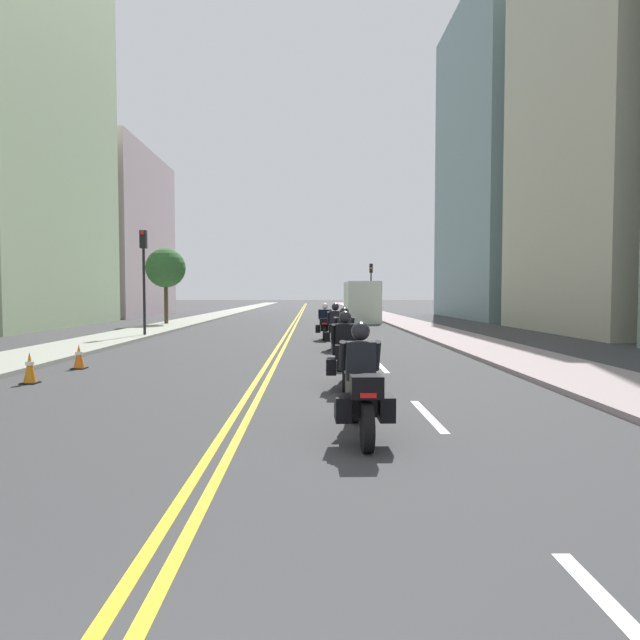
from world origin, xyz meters
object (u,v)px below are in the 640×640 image
at_px(traffic_light_near, 144,264).
at_px(traffic_light_far, 371,280).
at_px(street_tree_0, 166,268).
at_px(motorcycle_3, 335,331).
at_px(traffic_cone_1, 79,357).
at_px(motorcycle_1, 345,357).
at_px(motorcycle_2, 345,342).
at_px(motorcycle_0, 361,391).
at_px(parked_truck, 361,304).
at_px(motorcycle_4, 325,325).
at_px(traffic_cone_0, 30,368).

xyz_separation_m(traffic_light_near, traffic_light_far, (12.84, 24.28, -0.12)).
height_order(traffic_light_near, street_tree_0, traffic_light_near).
height_order(motorcycle_3, traffic_cone_1, motorcycle_3).
relative_size(motorcycle_1, motorcycle_2, 0.96).
distance_m(motorcycle_0, traffic_light_far, 42.34).
bearing_deg(motorcycle_1, motorcycle_2, 89.90).
relative_size(motorcycle_1, parked_truck, 0.33).
relative_size(motorcycle_3, traffic_light_far, 0.45).
height_order(motorcycle_0, motorcycle_3, motorcycle_3).
xyz_separation_m(motorcycle_4, traffic_cone_0, (-6.74, -11.59, -0.29)).
bearing_deg(traffic_cone_1, traffic_light_near, 97.77).
height_order(motorcycle_0, traffic_cone_1, motorcycle_0).
bearing_deg(motorcycle_1, traffic_light_near, 124.19).
height_order(motorcycle_1, parked_truck, parked_truck).
bearing_deg(motorcycle_4, parked_truck, 82.36).
distance_m(motorcycle_0, traffic_cone_1, 9.83).
bearing_deg(traffic_cone_0, traffic_light_far, 72.92).
relative_size(motorcycle_1, motorcycle_3, 1.02).
xyz_separation_m(motorcycle_0, traffic_cone_1, (-6.78, 7.12, -0.32)).
distance_m(motorcycle_0, motorcycle_4, 16.30).
height_order(motorcycle_3, street_tree_0, street_tree_0).
bearing_deg(parked_truck, traffic_cone_0, -109.64).
bearing_deg(motorcycle_0, traffic_cone_1, 132.58).
distance_m(traffic_cone_1, street_tree_0, 20.73).
bearing_deg(motorcycle_1, motorcycle_0, -87.19).
height_order(motorcycle_3, traffic_light_far, traffic_light_far).
relative_size(motorcycle_2, street_tree_0, 0.46).
distance_m(motorcycle_0, traffic_cone_0, 8.32).
bearing_deg(street_tree_0, traffic_cone_1, -81.65).
distance_m(motorcycle_0, motorcycle_3, 11.97).
relative_size(motorcycle_1, traffic_cone_0, 3.07).
distance_m(motorcycle_2, motorcycle_3, 4.32).
xyz_separation_m(motorcycle_1, parked_truck, (2.79, 27.73, 0.62)).
xyz_separation_m(motorcycle_2, street_tree_0, (-9.98, 19.73, 2.91)).
bearing_deg(motorcycle_4, traffic_cone_1, -122.97).
relative_size(motorcycle_0, motorcycle_3, 1.08).
xyz_separation_m(motorcycle_0, motorcycle_2, (0.23, 7.65, 0.01)).
relative_size(motorcycle_0, traffic_light_near, 0.47).
distance_m(motorcycle_1, parked_truck, 27.88).
distance_m(traffic_cone_0, street_tree_0, 23.08).
xyz_separation_m(traffic_cone_0, traffic_light_near, (-1.38, 13.02, 2.98)).
relative_size(motorcycle_3, traffic_cone_0, 3.01).
relative_size(traffic_cone_1, street_tree_0, 0.13).
height_order(motorcycle_0, traffic_light_near, traffic_light_near).
bearing_deg(motorcycle_0, street_tree_0, 108.60).
xyz_separation_m(motorcycle_2, motorcycle_4, (-0.33, 8.65, -0.01)).
distance_m(motorcycle_2, motorcycle_4, 8.66).
distance_m(motorcycle_2, traffic_light_far, 34.73).
bearing_deg(motorcycle_2, motorcycle_3, 88.16).
bearing_deg(traffic_light_far, parked_truck, -99.97).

